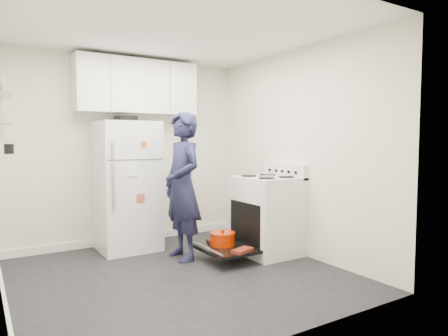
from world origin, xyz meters
TOP-DOWN VIEW (x-y plane):
  - room at (-0.03, 0.03)m, footprint 3.21×3.21m
  - electric_range at (1.26, 0.15)m, footprint 0.66×0.76m
  - open_oven_door at (0.68, 0.19)m, footprint 0.55×0.73m
  - refrigerator at (-0.12, 1.25)m, footprint 0.72×0.74m
  - upper_cabinets at (0.10, 1.43)m, footprint 1.60×0.33m
  - wall_shelf_rack at (-1.52, 0.49)m, footprint 0.14×0.60m
  - person at (0.30, 0.50)m, footprint 0.43×0.64m

SIDE VIEW (x-z plane):
  - open_oven_door at x=0.68m, z-range 0.08..0.30m
  - electric_range at x=1.26m, z-range -0.08..1.02m
  - refrigerator at x=-0.12m, z-range -0.03..1.67m
  - person at x=0.30m, z-range 0.00..1.72m
  - room at x=-0.03m, z-range -0.05..2.46m
  - wall_shelf_rack at x=-1.52m, z-range 1.37..1.98m
  - upper_cabinets at x=0.10m, z-range 1.75..2.45m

